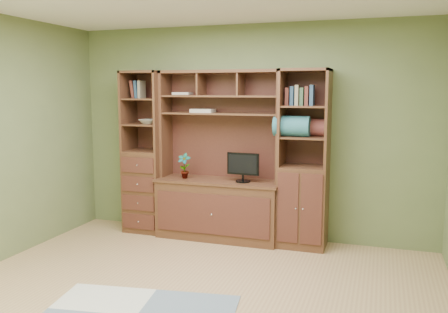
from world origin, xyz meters
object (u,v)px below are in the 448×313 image
(left_tower, at_px, (146,152))
(right_tower, at_px, (304,159))
(center_hutch, at_px, (218,156))
(monitor, at_px, (243,162))

(left_tower, bearing_deg, right_tower, 0.00)
(right_tower, bearing_deg, left_tower, 180.00)
(center_hutch, bearing_deg, left_tower, 177.71)
(monitor, bearing_deg, center_hutch, 177.19)
(center_hutch, height_order, right_tower, same)
(left_tower, relative_size, right_tower, 1.00)
(center_hutch, bearing_deg, monitor, -6.25)
(left_tower, height_order, monitor, left_tower)
(right_tower, bearing_deg, monitor, -173.93)
(monitor, bearing_deg, left_tower, -179.81)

